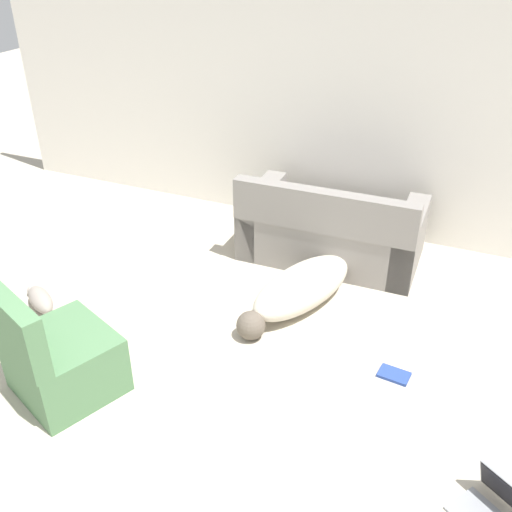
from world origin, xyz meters
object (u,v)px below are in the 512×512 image
at_px(book_blue, 394,375).
at_px(cat, 40,299).
at_px(couch, 331,231).
at_px(laptop_open, 493,500).
at_px(side_chair, 58,358).
at_px(dog, 300,289).

bearing_deg(book_blue, cat, -173.47).
relative_size(couch, laptop_open, 3.85).
height_order(couch, laptop_open, couch).
height_order(cat, book_blue, cat).
bearing_deg(couch, book_blue, 121.64).
relative_size(couch, book_blue, 7.21).
bearing_deg(book_blue, side_chair, -153.00).
relative_size(dog, side_chair, 1.74).
bearing_deg(dog, couch, -159.24).
height_order(dog, laptop_open, dog).
distance_m(cat, laptop_open, 3.65).
bearing_deg(cat, book_blue, -142.00).
bearing_deg(laptop_open, side_chair, -142.40).
distance_m(dog, cat, 2.18).
height_order(couch, side_chair, side_chair).
xyz_separation_m(couch, side_chair, (-1.14, -2.48, 0.01)).
bearing_deg(laptop_open, dog, 172.80).
bearing_deg(book_blue, dog, 149.28).
xyz_separation_m(cat, side_chair, (0.84, -0.72, 0.21)).
xyz_separation_m(laptop_open, side_chair, (-2.77, -0.19, 0.21)).
bearing_deg(cat, dog, -124.75).
bearing_deg(cat, laptop_open, -156.81).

